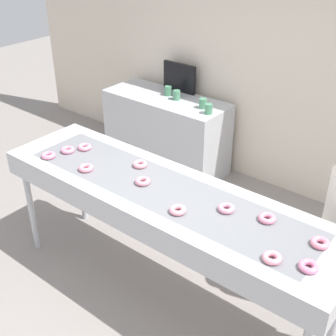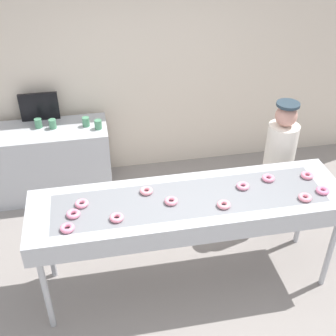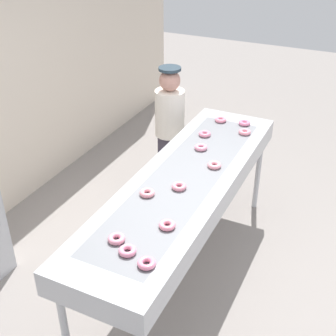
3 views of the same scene
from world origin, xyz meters
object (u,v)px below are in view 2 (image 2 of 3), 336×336
paper_cup_1 (86,122)px  paper_cup_3 (53,124)px  strawberry_donut_10 (73,214)px  strawberry_donut_4 (243,186)px  strawberry_donut_7 (146,191)px  strawberry_donut_2 (268,178)px  strawberry_donut_8 (67,228)px  paper_cup_0 (98,124)px  menu_display (39,107)px  strawberry_donut_1 (117,218)px  strawberry_donut_3 (82,204)px  strawberry_donut_11 (323,191)px  worker_baker (279,160)px  strawberry_donut_5 (171,201)px  strawberry_donut_0 (307,175)px  fryer_conveyor (189,207)px  paper_cup_2 (38,123)px  strawberry_donut_6 (224,205)px  prep_counter (47,162)px  strawberry_donut_9 (305,198)px

paper_cup_1 → paper_cup_3: size_ratio=1.00×
strawberry_donut_10 → strawberry_donut_4: bearing=4.1°
strawberry_donut_7 → strawberry_donut_2: bearing=-1.0°
strawberry_donut_8 → paper_cup_0: size_ratio=1.05×
strawberry_donut_2 → menu_display: bearing=139.0°
strawberry_donut_1 → strawberry_donut_4: same height
strawberry_donut_4 → strawberry_donut_7: 0.88m
strawberry_donut_3 → paper_cup_3: (-0.31, 1.71, -0.10)m
strawberry_donut_3 → strawberry_donut_7: 0.58m
strawberry_donut_2 → strawberry_donut_11: bearing=-33.5°
strawberry_donut_7 → worker_baker: size_ratio=0.08×
strawberry_donut_5 → strawberry_donut_11: bearing=-4.5°
strawberry_donut_0 → strawberry_donut_11: size_ratio=1.00×
strawberry_donut_1 → menu_display: size_ratio=0.26×
strawberry_donut_5 → worker_baker: size_ratio=0.08×
strawberry_donut_11 → paper_cup_1: (-2.06, 1.90, -0.10)m
fryer_conveyor → paper_cup_3: size_ratio=25.30×
strawberry_donut_2 → paper_cup_2: size_ratio=1.05×
strawberry_donut_4 → paper_cup_2: (-1.93, 1.77, -0.10)m
worker_baker → paper_cup_3: bearing=-20.2°
paper_cup_0 → paper_cup_3: 0.54m
strawberry_donut_8 → paper_cup_2: 2.08m
fryer_conveyor → strawberry_donut_2: bearing=9.6°
strawberry_donut_4 → paper_cup_1: 2.19m
strawberry_donut_7 → paper_cup_0: size_ratio=1.05×
strawberry_donut_2 → worker_baker: 0.69m
strawberry_donut_6 → strawberry_donut_8: size_ratio=1.00×
strawberry_donut_4 → menu_display: menu_display is taller
fryer_conveyor → paper_cup_1: bearing=116.0°
paper_cup_2 → paper_cup_3: size_ratio=1.00×
prep_counter → fryer_conveyor: bearing=-51.7°
strawberry_donut_4 → prep_counter: bearing=138.2°
strawberry_donut_11 → paper_cup_0: (-1.92, 1.81, -0.10)m
strawberry_donut_1 → paper_cup_0: strawberry_donut_1 is taller
worker_baker → paper_cup_3: (-2.40, 1.10, 0.10)m
strawberry_donut_10 → paper_cup_1: strawberry_donut_10 is taller
strawberry_donut_6 → strawberry_donut_10: bearing=174.8°
strawberry_donut_3 → worker_baker: size_ratio=0.08×
prep_counter → paper_cup_3: size_ratio=13.81×
strawberry_donut_11 → fryer_conveyor: bearing=173.5°
strawberry_donut_1 → strawberry_donut_7: same height
strawberry_donut_8 → paper_cup_1: 1.99m
worker_baker → menu_display: (-2.54, 1.35, 0.22)m
strawberry_donut_9 → paper_cup_1: 2.71m
strawberry_donut_1 → strawberry_donut_9: bearing=-1.4°
strawberry_donut_8 → prep_counter: bearing=99.5°
strawberry_donut_2 → strawberry_donut_3: same height
strawberry_donut_10 → paper_cup_3: strawberry_donut_10 is taller
menu_display → strawberry_donut_9: bearing=-43.0°
strawberry_donut_3 → strawberry_donut_11: bearing=-5.8°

